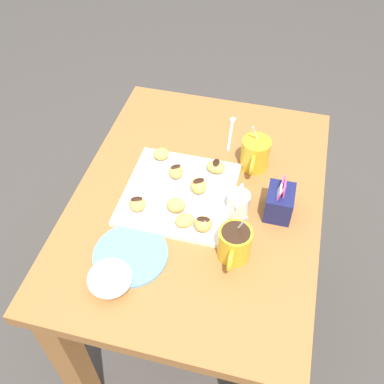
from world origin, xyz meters
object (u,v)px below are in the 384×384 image
object	(u,v)px
sugar_caddy	(279,202)
beignet_1	(176,205)
beignet_0	(137,204)
coffee_mug_mustard_left	(255,153)
beignet_4	(185,220)
dining_table	(197,231)
pastry_plate_square	(179,194)
beignet_3	(176,172)
ice_cream_bowl	(109,277)
beignet_7	(203,224)
saucer_sky_left	(131,255)
cream_pitcher_white	(238,203)
beignet_5	(216,167)
beignet_6	(197,185)
beignet_2	(161,154)
coffee_mug_mustard_right	(234,243)

from	to	relation	value
sugar_caddy	beignet_1	xyz separation A→B (m)	(0.07, -0.26, -0.01)
beignet_0	coffee_mug_mustard_left	bearing A→B (deg)	132.78
coffee_mug_mustard_left	beignet_4	xyz separation A→B (m)	(0.27, -0.14, -0.02)
dining_table	pastry_plate_square	bearing A→B (deg)	-81.60
beignet_1	beignet_3	distance (m)	0.12
dining_table	ice_cream_bowl	size ratio (longest dim) A/B	8.52
beignet_7	beignet_0	bearing A→B (deg)	-96.47
pastry_plate_square	saucer_sky_left	world-z (taller)	pastry_plate_square
coffee_mug_mustard_left	cream_pitcher_white	distance (m)	0.19
dining_table	beignet_4	world-z (taller)	beignet_4
saucer_sky_left	beignet_3	bearing A→B (deg)	171.59
saucer_sky_left	coffee_mug_mustard_left	bearing A→B (deg)	147.62
dining_table	beignet_5	bearing A→B (deg)	162.77
sugar_caddy	beignet_6	world-z (taller)	sugar_caddy
pastry_plate_square	ice_cream_bowl	bearing A→B (deg)	-14.66
ice_cream_bowl	beignet_3	world-z (taller)	ice_cream_bowl
pastry_plate_square	beignet_5	size ratio (longest dim) A/B	5.47
pastry_plate_square	beignet_0	size ratio (longest dim) A/B	6.77
cream_pitcher_white	beignet_0	size ratio (longest dim) A/B	2.38
saucer_sky_left	beignet_7	distance (m)	0.20
cream_pitcher_white	beignet_4	xyz separation A→B (m)	(0.08, -0.13, -0.01)
saucer_sky_left	beignet_5	xyz separation A→B (m)	(-0.33, 0.15, 0.03)
beignet_2	beignet_6	distance (m)	0.17
pastry_plate_square	beignet_6	world-z (taller)	beignet_6
cream_pitcher_white	beignet_3	size ratio (longest dim) A/B	2.49
beignet_1	beignet_6	xyz separation A→B (m)	(-0.08, 0.04, -0.00)
dining_table	ice_cream_bowl	distance (m)	0.40
coffee_mug_mustard_left	beignet_5	bearing A→B (deg)	-58.38
dining_table	beignet_4	size ratio (longest dim) A/B	17.98
beignet_2	pastry_plate_square	bearing A→B (deg)	36.23
coffee_mug_mustard_right	beignet_6	world-z (taller)	coffee_mug_mustard_right
cream_pitcher_white	beignet_1	xyz separation A→B (m)	(0.05, -0.16, -0.00)
pastry_plate_square	sugar_caddy	distance (m)	0.28
beignet_5	beignet_4	bearing A→B (deg)	-10.30
ice_cream_bowl	beignet_3	size ratio (longest dim) A/B	2.55
dining_table	coffee_mug_mustard_right	bearing A→B (deg)	38.61
sugar_caddy	coffee_mug_mustard_right	bearing A→B (deg)	-28.75
ice_cream_bowl	beignet_0	bearing A→B (deg)	-177.71
sugar_caddy	beignet_5	distance (m)	0.22
beignet_0	ice_cream_bowl	bearing A→B (deg)	2.29
coffee_mug_mustard_right	beignet_0	bearing A→B (deg)	-104.58
cream_pitcher_white	beignet_1	bearing A→B (deg)	-73.86
beignet_7	saucer_sky_left	bearing A→B (deg)	-53.70
ice_cream_bowl	beignet_0	world-z (taller)	ice_cream_bowl
pastry_plate_square	beignet_7	xyz separation A→B (m)	(0.11, 0.09, 0.03)
beignet_0	beignet_1	distance (m)	0.10
dining_table	beignet_6	size ratio (longest dim) A/B	18.27
ice_cream_bowl	beignet_6	world-z (taller)	ice_cream_bowl
dining_table	saucer_sky_left	xyz separation A→B (m)	(0.23, -0.12, 0.16)
saucer_sky_left	beignet_7	xyz separation A→B (m)	(-0.12, 0.16, 0.03)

